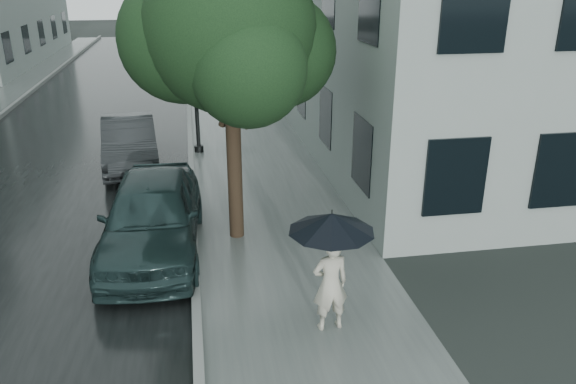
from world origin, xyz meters
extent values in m
plane|color=black|center=(0.00, 0.00, 0.00)|extent=(120.00, 120.00, 0.00)
cube|color=slate|center=(0.25, 12.00, 0.00)|extent=(3.50, 60.00, 0.01)
cube|color=slate|center=(-1.57, 12.00, 0.07)|extent=(0.15, 60.00, 0.15)
cube|color=black|center=(-5.08, 12.00, 0.00)|extent=(6.85, 60.00, 0.00)
imported|color=#BAB8A3|center=(0.45, -0.50, 0.78)|extent=(0.60, 0.43, 1.54)
cylinder|color=black|center=(0.43, -0.53, 1.34)|extent=(0.02, 0.02, 0.66)
cone|color=black|center=(0.43, -0.53, 1.81)|extent=(1.65, 1.65, 0.28)
cylinder|color=black|center=(0.43, -0.53, 1.97)|extent=(0.02, 0.02, 0.08)
cylinder|color=black|center=(0.43, -0.53, 0.98)|extent=(0.03, 0.03, 0.06)
cylinder|color=#332619|center=(-0.68, 3.00, 1.49)|extent=(0.30, 0.30, 2.98)
sphere|color=#1B391A|center=(-0.68, 3.00, 4.20)|extent=(3.18, 3.18, 3.18)
sphere|color=#1B391A|center=(0.31, 3.37, 3.71)|extent=(2.20, 2.20, 2.20)
sphere|color=#1B391A|center=(-1.54, 3.49, 3.96)|extent=(2.45, 2.45, 2.45)
sphere|color=#1B391A|center=(-0.44, 2.14, 3.58)|extent=(2.07, 2.07, 2.07)
cylinder|color=black|center=(-1.32, 9.00, 2.32)|extent=(0.12, 0.12, 4.63)
cylinder|color=black|center=(-1.32, 9.00, 0.10)|extent=(0.28, 0.28, 0.20)
imported|color=#1C3030|center=(-2.33, 2.56, 0.78)|extent=(2.02, 4.60, 1.54)
imported|color=#212426|center=(-3.24, 8.05, 0.68)|extent=(1.83, 4.19, 1.34)
camera|label=1|loc=(-1.43, -7.62, 5.18)|focal=35.00mm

